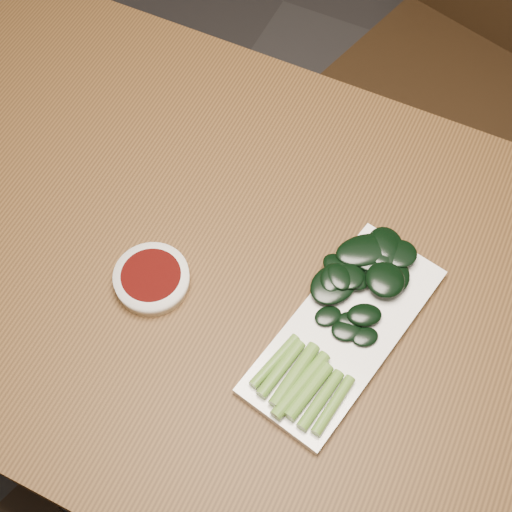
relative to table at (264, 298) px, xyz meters
name	(u,v)px	position (x,y,z in m)	size (l,w,h in m)	color
ground	(261,423)	(0.00, 0.00, -0.68)	(6.00, 6.00, 0.00)	#2F2C2C
table	(264,298)	(0.00, 0.00, 0.00)	(1.40, 0.80, 0.75)	#4B3015
chair_far	(465,55)	(0.11, 0.83, -0.19)	(0.57, 0.57, 0.89)	black
sauce_bowl	(152,279)	(-0.14, -0.08, 0.09)	(0.11, 0.11, 0.03)	white
serving_plate	(344,330)	(0.14, -0.03, 0.08)	(0.20, 0.35, 0.01)	white
gai_lan	(351,298)	(0.13, 0.01, 0.10)	(0.15, 0.34, 0.03)	#59832D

